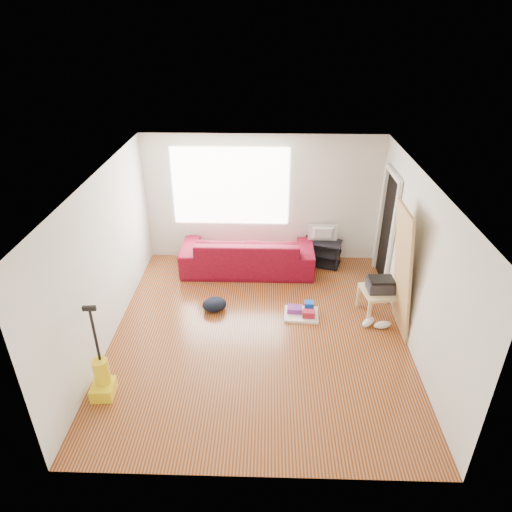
{
  "coord_description": "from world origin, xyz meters",
  "views": [
    {
      "loc": [
        0.12,
        -5.69,
        4.47
      ],
      "look_at": [
        -0.06,
        0.6,
        1.04
      ],
      "focal_mm": 32.0,
      "sensor_mm": 36.0,
      "label": 1
    }
  ],
  "objects_px": {
    "side_table": "(379,294)",
    "backpack": "(215,310)",
    "tv_stand": "(322,252)",
    "bucket": "(251,275)",
    "sofa": "(248,270)",
    "cleaning_tray": "(302,312)",
    "vacuum": "(102,379)"
  },
  "relations": [
    {
      "from": "sofa",
      "to": "bucket",
      "type": "height_order",
      "value": "sofa"
    },
    {
      "from": "side_table",
      "to": "backpack",
      "type": "xyz_separation_m",
      "value": [
        -2.71,
        0.01,
        -0.38
      ]
    },
    {
      "from": "bucket",
      "to": "cleaning_tray",
      "type": "xyz_separation_m",
      "value": [
        0.9,
        -1.25,
        0.06
      ]
    },
    {
      "from": "tv_stand",
      "to": "bucket",
      "type": "bearing_deg",
      "value": -142.56
    },
    {
      "from": "tv_stand",
      "to": "cleaning_tray",
      "type": "xyz_separation_m",
      "value": [
        -0.47,
        -1.73,
        -0.2
      ]
    },
    {
      "from": "bucket",
      "to": "cleaning_tray",
      "type": "distance_m",
      "value": 1.55
    },
    {
      "from": "bucket",
      "to": "backpack",
      "type": "height_order",
      "value": "bucket"
    },
    {
      "from": "side_table",
      "to": "backpack",
      "type": "distance_m",
      "value": 2.73
    },
    {
      "from": "bucket",
      "to": "cleaning_tray",
      "type": "bearing_deg",
      "value": -54.2
    },
    {
      "from": "cleaning_tray",
      "to": "backpack",
      "type": "relative_size",
      "value": 1.42
    },
    {
      "from": "tv_stand",
      "to": "backpack",
      "type": "distance_m",
      "value": 2.54
    },
    {
      "from": "vacuum",
      "to": "side_table",
      "type": "bearing_deg",
      "value": 21.84
    },
    {
      "from": "sofa",
      "to": "side_table",
      "type": "distance_m",
      "value": 2.63
    },
    {
      "from": "cleaning_tray",
      "to": "vacuum",
      "type": "relative_size",
      "value": 0.43
    },
    {
      "from": "tv_stand",
      "to": "bucket",
      "type": "xyz_separation_m",
      "value": [
        -1.38,
        -0.48,
        -0.26
      ]
    },
    {
      "from": "side_table",
      "to": "bucket",
      "type": "xyz_separation_m",
      "value": [
        -2.15,
        1.16,
        -0.38
      ]
    },
    {
      "from": "side_table",
      "to": "bucket",
      "type": "height_order",
      "value": "side_table"
    },
    {
      "from": "cleaning_tray",
      "to": "backpack",
      "type": "height_order",
      "value": "cleaning_tray"
    },
    {
      "from": "tv_stand",
      "to": "backpack",
      "type": "relative_size",
      "value": 2.01
    },
    {
      "from": "backpack",
      "to": "vacuum",
      "type": "distance_m",
      "value": 2.3
    },
    {
      "from": "vacuum",
      "to": "tv_stand",
      "type": "bearing_deg",
      "value": 44.18
    },
    {
      "from": "sofa",
      "to": "backpack",
      "type": "height_order",
      "value": "sofa"
    },
    {
      "from": "side_table",
      "to": "cleaning_tray",
      "type": "bearing_deg",
      "value": -175.65
    },
    {
      "from": "tv_stand",
      "to": "side_table",
      "type": "xyz_separation_m",
      "value": [
        0.77,
        -1.64,
        0.12
      ]
    },
    {
      "from": "bucket",
      "to": "sofa",
      "type": "bearing_deg",
      "value": 106.89
    },
    {
      "from": "bucket",
      "to": "side_table",
      "type": "bearing_deg",
      "value": -28.36
    },
    {
      "from": "sofa",
      "to": "tv_stand",
      "type": "relative_size",
      "value": 3.05
    },
    {
      "from": "cleaning_tray",
      "to": "backpack",
      "type": "bearing_deg",
      "value": 175.91
    },
    {
      "from": "tv_stand",
      "to": "cleaning_tray",
      "type": "relative_size",
      "value": 1.42
    },
    {
      "from": "bucket",
      "to": "tv_stand",
      "type": "bearing_deg",
      "value": 19.19
    },
    {
      "from": "tv_stand",
      "to": "backpack",
      "type": "xyz_separation_m",
      "value": [
        -1.93,
        -1.63,
        -0.26
      ]
    },
    {
      "from": "bucket",
      "to": "backpack",
      "type": "xyz_separation_m",
      "value": [
        -0.56,
        -1.15,
        0.0
      ]
    }
  ]
}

